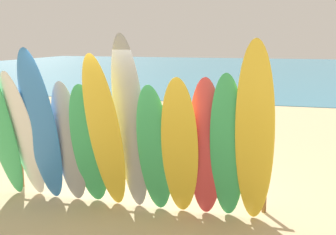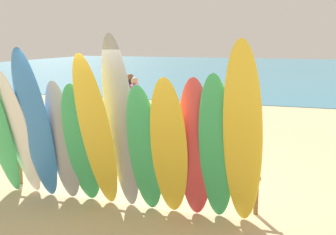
{
  "view_description": "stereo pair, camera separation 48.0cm",
  "coord_description": "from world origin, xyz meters",
  "px_view_note": "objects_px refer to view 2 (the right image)",
  "views": [
    {
      "loc": [
        2.45,
        -6.49,
        2.66
      ],
      "look_at": [
        0.0,
        2.12,
        1.01
      ],
      "focal_mm": 46.24,
      "sensor_mm": 36.0,
      "label": 1
    },
    {
      "loc": [
        2.91,
        -6.35,
        2.66
      ],
      "look_at": [
        0.0,
        2.12,
        1.01
      ],
      "focal_mm": 46.24,
      "sensor_mm": 36.0,
      "label": 2
    }
  ],
  "objects_px": {
    "surfboard_green_4": "(82,145)",
    "surfboard_red_9": "(195,149)",
    "surfboard_grey_3": "(63,142)",
    "surfboard_grey_6": "(121,125)",
    "surfboard_yellow_8": "(169,149)",
    "surfboard_green_7": "(145,150)",
    "beachgoer_midbeach": "(130,93)",
    "surfboard_rack": "(127,169)",
    "surfboard_white_1": "(19,134)",
    "surfboard_yellow_11": "(243,137)",
    "surfboard_green_10": "(216,149)",
    "surfboard_blue_2": "(35,126)",
    "beach_chair_red": "(35,131)",
    "beachgoer_by_water": "(135,100)",
    "surfboard_yellow_5": "(96,134)"
  },
  "relations": [
    {
      "from": "surfboard_yellow_5",
      "to": "beach_chair_red",
      "type": "height_order",
      "value": "surfboard_yellow_5"
    },
    {
      "from": "surfboard_yellow_11",
      "to": "surfboard_yellow_8",
      "type": "bearing_deg",
      "value": 177.25
    },
    {
      "from": "surfboard_blue_2",
      "to": "surfboard_red_9",
      "type": "bearing_deg",
      "value": 4.91
    },
    {
      "from": "surfboard_green_7",
      "to": "surfboard_grey_3",
      "type": "bearing_deg",
      "value": 178.18
    },
    {
      "from": "surfboard_green_7",
      "to": "beachgoer_midbeach",
      "type": "xyz_separation_m",
      "value": [
        -3.36,
        7.07,
        -0.14
      ]
    },
    {
      "from": "surfboard_yellow_8",
      "to": "surfboard_yellow_11",
      "type": "relative_size",
      "value": 0.81
    },
    {
      "from": "surfboard_grey_6",
      "to": "surfboard_yellow_8",
      "type": "xyz_separation_m",
      "value": [
        0.77,
        -0.04,
        -0.29
      ]
    },
    {
      "from": "surfboard_green_4",
      "to": "beach_chair_red",
      "type": "relative_size",
      "value": 2.66
    },
    {
      "from": "surfboard_white_1",
      "to": "beachgoer_by_water",
      "type": "xyz_separation_m",
      "value": [
        -0.4,
        5.72,
        -0.21
      ]
    },
    {
      "from": "surfboard_rack",
      "to": "surfboard_white_1",
      "type": "bearing_deg",
      "value": -161.0
    },
    {
      "from": "surfboard_green_10",
      "to": "surfboard_rack",
      "type": "bearing_deg",
      "value": 161.21
    },
    {
      "from": "beachgoer_midbeach",
      "to": "surfboard_white_1",
      "type": "bearing_deg",
      "value": 109.76
    },
    {
      "from": "surfboard_grey_6",
      "to": "surfboard_blue_2",
      "type": "bearing_deg",
      "value": -172.9
    },
    {
      "from": "surfboard_grey_3",
      "to": "surfboard_green_4",
      "type": "xyz_separation_m",
      "value": [
        0.37,
        -0.05,
        -0.01
      ]
    },
    {
      "from": "beachgoer_by_water",
      "to": "beachgoer_midbeach",
      "type": "relative_size",
      "value": 1.01
    },
    {
      "from": "surfboard_grey_3",
      "to": "beachgoer_midbeach",
      "type": "distance_m",
      "value": 7.26
    },
    {
      "from": "surfboard_grey_3",
      "to": "surfboard_green_7",
      "type": "xyz_separation_m",
      "value": [
        1.45,
        -0.07,
        0.0
      ]
    },
    {
      "from": "surfboard_green_4",
      "to": "surfboard_red_9",
      "type": "xyz_separation_m",
      "value": [
        1.83,
        0.06,
        0.07
      ]
    },
    {
      "from": "surfboard_green_4",
      "to": "surfboard_yellow_5",
      "type": "height_order",
      "value": "surfboard_yellow_5"
    },
    {
      "from": "surfboard_rack",
      "to": "surfboard_green_4",
      "type": "relative_size",
      "value": 2.11
    },
    {
      "from": "surfboard_yellow_8",
      "to": "beachgoer_midbeach",
      "type": "bearing_deg",
      "value": 112.46
    },
    {
      "from": "surfboard_yellow_5",
      "to": "beach_chair_red",
      "type": "bearing_deg",
      "value": 141.59
    },
    {
      "from": "surfboard_blue_2",
      "to": "surfboard_yellow_8",
      "type": "bearing_deg",
      "value": 2.47
    },
    {
      "from": "surfboard_grey_6",
      "to": "surfboard_green_4",
      "type": "bearing_deg",
      "value": -177.04
    },
    {
      "from": "surfboard_green_7",
      "to": "beachgoer_midbeach",
      "type": "relative_size",
      "value": 1.38
    },
    {
      "from": "surfboard_white_1",
      "to": "surfboard_green_4",
      "type": "xyz_separation_m",
      "value": [
        1.15,
        0.02,
        -0.09
      ]
    },
    {
      "from": "surfboard_yellow_11",
      "to": "surfboard_grey_3",
      "type": "bearing_deg",
      "value": 176.24
    },
    {
      "from": "surfboard_rack",
      "to": "surfboard_grey_6",
      "type": "bearing_deg",
      "value": -72.6
    },
    {
      "from": "surfboard_grey_3",
      "to": "surfboard_yellow_11",
      "type": "relative_size",
      "value": 0.75
    },
    {
      "from": "surfboard_yellow_8",
      "to": "beachgoer_by_water",
      "type": "bearing_deg",
      "value": 112.34
    },
    {
      "from": "surfboard_grey_3",
      "to": "beachgoer_midbeach",
      "type": "bearing_deg",
      "value": 107.29
    },
    {
      "from": "surfboard_grey_6",
      "to": "beachgoer_by_water",
      "type": "relative_size",
      "value": 1.82
    },
    {
      "from": "surfboard_white_1",
      "to": "beachgoer_by_water",
      "type": "relative_size",
      "value": 1.48
    },
    {
      "from": "surfboard_blue_2",
      "to": "beach_chair_red",
      "type": "height_order",
      "value": "surfboard_blue_2"
    },
    {
      "from": "surfboard_green_7",
      "to": "surfboard_green_10",
      "type": "height_order",
      "value": "surfboard_green_10"
    },
    {
      "from": "surfboard_rack",
      "to": "surfboard_yellow_5",
      "type": "relative_size",
      "value": 1.72
    },
    {
      "from": "surfboard_grey_3",
      "to": "beachgoer_by_water",
      "type": "bearing_deg",
      "value": 103.82
    },
    {
      "from": "surfboard_blue_2",
      "to": "beachgoer_by_water",
      "type": "height_order",
      "value": "surfboard_blue_2"
    },
    {
      "from": "surfboard_yellow_5",
      "to": "surfboard_yellow_11",
      "type": "distance_m",
      "value": 2.21
    },
    {
      "from": "surfboard_red_9",
      "to": "beachgoer_by_water",
      "type": "xyz_separation_m",
      "value": [
        -3.38,
        5.63,
        -0.19
      ]
    },
    {
      "from": "surfboard_grey_6",
      "to": "surfboard_green_10",
      "type": "xyz_separation_m",
      "value": [
        1.45,
        0.03,
        -0.26
      ]
    },
    {
      "from": "surfboard_grey_6",
      "to": "surfboard_yellow_11",
      "type": "height_order",
      "value": "surfboard_grey_6"
    },
    {
      "from": "surfboard_rack",
      "to": "surfboard_yellow_8",
      "type": "relative_size",
      "value": 1.97
    },
    {
      "from": "beachgoer_by_water",
      "to": "surfboard_red_9",
      "type": "bearing_deg",
      "value": 15.92
    },
    {
      "from": "surfboard_rack",
      "to": "surfboard_yellow_11",
      "type": "xyz_separation_m",
      "value": [
        2.02,
        -0.64,
        0.84
      ]
    },
    {
      "from": "surfboard_rack",
      "to": "surfboard_green_10",
      "type": "height_order",
      "value": "surfboard_green_10"
    },
    {
      "from": "surfboard_rack",
      "to": "surfboard_yellow_8",
      "type": "bearing_deg",
      "value": -32.41
    },
    {
      "from": "surfboard_grey_6",
      "to": "surfboard_red_9",
      "type": "xyz_separation_m",
      "value": [
        1.13,
        0.08,
        -0.3
      ]
    },
    {
      "from": "surfboard_red_9",
      "to": "surfboard_rack",
      "type": "bearing_deg",
      "value": 154.2
    },
    {
      "from": "surfboard_green_4",
      "to": "surfboard_yellow_11",
      "type": "bearing_deg",
      "value": -5.99
    }
  ]
}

